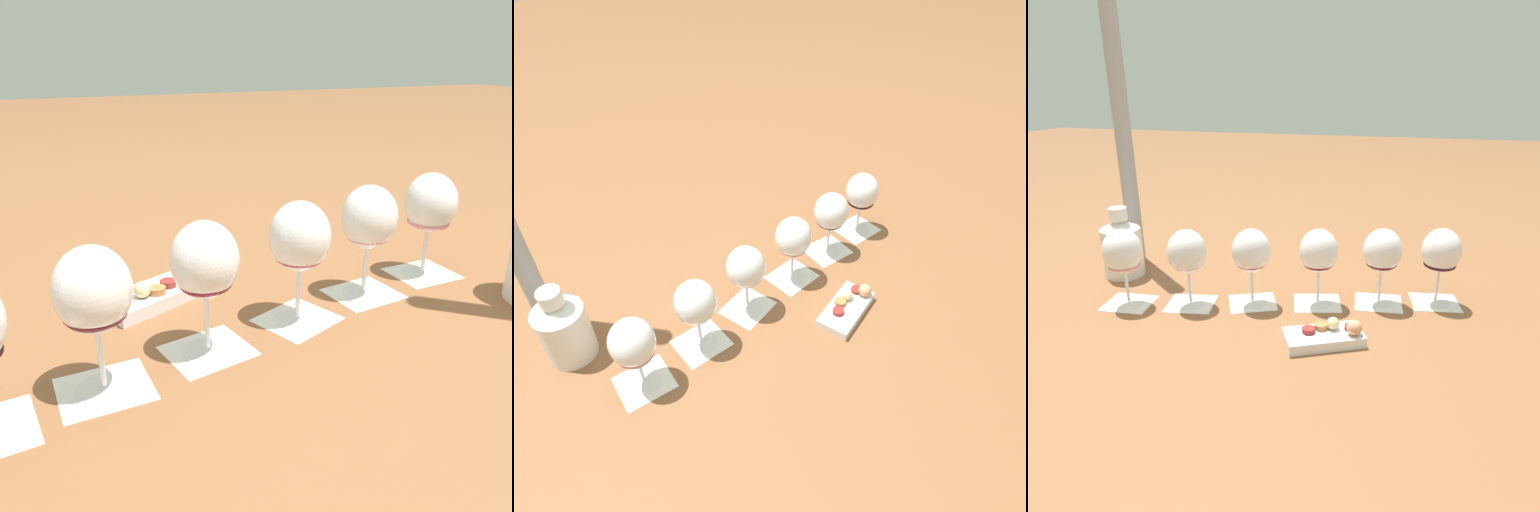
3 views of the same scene
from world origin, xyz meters
The scene contains 12 objects.
ground_plane centered at (0.00, 0.00, 0.00)m, with size 8.00×8.00×0.00m, color brown.
tasting_card_0 centered at (-0.38, -0.10, 0.00)m, with size 0.13×0.12×0.00m.
tasting_card_1 centered at (-0.23, -0.06, 0.00)m, with size 0.13×0.12×0.00m.
tasting_card_2 centered at (-0.08, -0.02, 0.00)m, with size 0.15×0.15×0.00m.
tasting_card_3 centered at (0.08, 0.03, 0.00)m, with size 0.14×0.13×0.00m.
tasting_card_4 centered at (0.24, 0.07, 0.00)m, with size 0.13×0.12×0.00m.
wine_glass_0 centered at (-0.38, -0.10, 0.14)m, with size 0.10×0.10×0.20m.
wine_glass_1 centered at (-0.23, -0.06, 0.14)m, with size 0.10×0.10×0.20m.
wine_glass_2 centered at (-0.08, -0.02, 0.14)m, with size 0.10×0.10×0.20m.
wine_glass_3 centered at (0.08, 0.03, 0.14)m, with size 0.10×0.10×0.20m.
wine_glass_4 centered at (0.24, 0.07, 0.14)m, with size 0.10×0.10×0.20m.
snack_dish centered at (0.14, -0.16, 0.02)m, with size 0.19×0.15×0.06m.
Camera 1 is at (0.26, 0.69, 0.42)m, focal length 38.00 mm.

